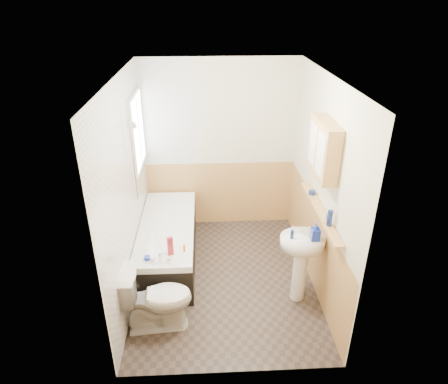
{
  "coord_description": "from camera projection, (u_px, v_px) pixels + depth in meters",
  "views": [
    {
      "loc": [
        -0.21,
        -4.02,
        3.26
      ],
      "look_at": [
        0.0,
        0.15,
        1.15
      ],
      "focal_mm": 32.0,
      "sensor_mm": 36.0,
      "label": 1
    }
  ],
  "objects": [
    {
      "name": "wall_front",
      "position": [
        234.0,
        267.0,
        3.24
      ],
      "size": [
        2.2,
        0.02,
        2.5
      ],
      "primitive_type": "cube",
      "color": "beige",
      "rests_on": "ground"
    },
    {
      "name": "bathtub",
      "position": [
        168.0,
        242.0,
        5.28
      ],
      "size": [
        0.7,
        1.83,
        0.7
      ],
      "color": "black",
      "rests_on": "floor"
    },
    {
      "name": "pine_shelf",
      "position": [
        320.0,
        211.0,
        4.4
      ],
      "size": [
        0.1,
        1.42,
        0.03
      ],
      "primitive_type": "cube",
      "color": "tan",
      "rests_on": "wall_right"
    },
    {
      "name": "wainscot_back",
      "position": [
        220.0,
        193.0,
        6.08
      ],
      "size": [
        2.2,
        0.01,
        1.0
      ],
      "primitive_type": "cube",
      "color": "tan",
      "rests_on": "wall_back"
    },
    {
      "name": "wall_right",
      "position": [
        322.0,
        188.0,
        4.55
      ],
      "size": [
        0.02,
        2.8,
        2.5
      ],
      "primitive_type": "cube",
      "color": "beige",
      "rests_on": "ground"
    },
    {
      "name": "floor",
      "position": [
        225.0,
        278.0,
        5.07
      ],
      "size": [
        2.8,
        2.8,
        0.0
      ],
      "primitive_type": "plane",
      "color": "#302621",
      "rests_on": "ground"
    },
    {
      "name": "wall_back",
      "position": [
        220.0,
        147.0,
        5.76
      ],
      "size": [
        2.2,
        0.02,
        2.5
      ],
      "primitive_type": "cube",
      "color": "beige",
      "rests_on": "ground"
    },
    {
      "name": "toilet",
      "position": [
        156.0,
        298.0,
        4.19
      ],
      "size": [
        0.79,
        0.48,
        0.74
      ],
      "primitive_type": "imported",
      "rotation": [
        0.0,
        0.0,
        1.65
      ],
      "color": "white",
      "rests_on": "floor"
    },
    {
      "name": "soap_bottle",
      "position": [
        315.0,
        236.0,
        4.29
      ],
      "size": [
        0.1,
        0.21,
        0.09
      ],
      "primitive_type": "imported",
      "rotation": [
        0.0,
        0.0,
        -0.03
      ],
      "color": "#19339E",
      "rests_on": "sink"
    },
    {
      "name": "wainscot_right",
      "position": [
        313.0,
        243.0,
        4.89
      ],
      "size": [
        0.01,
        2.8,
        1.0
      ],
      "primitive_type": "cube",
      "color": "tan",
      "rests_on": "wall_right"
    },
    {
      "name": "clear_bottle",
      "position": [
        292.0,
        234.0,
        4.31
      ],
      "size": [
        0.04,
        0.04,
        0.1
      ],
      "primitive_type": "cylinder",
      "rotation": [
        0.0,
        0.0,
        0.05
      ],
      "color": "navy",
      "rests_on": "sink"
    },
    {
      "name": "orange_bottle",
      "position": [
        184.0,
        248.0,
        4.61
      ],
      "size": [
        0.03,
        0.03,
        0.08
      ],
      "primitive_type": "cylinder",
      "rotation": [
        0.0,
        0.0,
        -0.11
      ],
      "color": "orange",
      "rests_on": "bathtub"
    },
    {
      "name": "shower_riser",
      "position": [
        133.0,
        148.0,
        4.57
      ],
      "size": [
        0.1,
        0.07,
        1.12
      ],
      "color": "silver",
      "rests_on": "wall_left"
    },
    {
      "name": "cream_jar",
      "position": [
        147.0,
        258.0,
        4.48
      ],
      "size": [
        0.07,
        0.07,
        0.04
      ],
      "primitive_type": "cylinder",
      "rotation": [
        0.0,
        0.0,
        0.06
      ],
      "color": "#19339E",
      "rests_on": "bathtub"
    },
    {
      "name": "tile_return_back",
      "position": [
        167.0,
        114.0,
        5.48
      ],
      "size": [
        0.75,
        0.01,
        1.5
      ],
      "primitive_type": "cube",
      "color": "white",
      "rests_on": "wall_back"
    },
    {
      "name": "foam_can",
      "position": [
        330.0,
        218.0,
        4.05
      ],
      "size": [
        0.06,
        0.06,
        0.18
      ],
      "primitive_type": "cylinder",
      "rotation": [
        0.0,
        0.0,
        -0.19
      ],
      "color": "navy",
      "rests_on": "pine_shelf"
    },
    {
      "name": "black_jar",
      "position": [
        312.0,
        192.0,
        4.71
      ],
      "size": [
        0.08,
        0.08,
        0.05
      ],
      "primitive_type": "cylinder",
      "rotation": [
        0.0,
        0.0,
        0.1
      ],
      "color": "navy",
      "rests_on": "pine_shelf"
    },
    {
      "name": "wall_left",
      "position": [
        125.0,
        192.0,
        4.45
      ],
      "size": [
        0.02,
        2.8,
        2.5
      ],
      "primitive_type": "cube",
      "color": "beige",
      "rests_on": "ground"
    },
    {
      "name": "tile_cladding_left",
      "position": [
        127.0,
        192.0,
        4.45
      ],
      "size": [
        0.01,
        2.8,
        2.5
      ],
      "primitive_type": "cube",
      "color": "white",
      "rests_on": "wall_left"
    },
    {
      "name": "wainscot_front",
      "position": [
        233.0,
        333.0,
        3.6
      ],
      "size": [
        2.2,
        0.01,
        1.0
      ],
      "primitive_type": "cube",
      "color": "tan",
      "rests_on": "wall_front"
    },
    {
      "name": "green_bottle",
      "position": [
        326.0,
        210.0,
        4.17
      ],
      "size": [
        0.05,
        0.05,
        0.2
      ],
      "primitive_type": "cone",
      "rotation": [
        0.0,
        0.0,
        0.43
      ],
      "color": "silver",
      "rests_on": "pine_shelf"
    },
    {
      "name": "ceiling",
      "position": [
        225.0,
        77.0,
        3.94
      ],
      "size": [
        2.8,
        2.8,
        0.0
      ],
      "primitive_type": "plane",
      "rotation": [
        3.14,
        0.0,
        0.0
      ],
      "color": "white",
      "rests_on": "ground"
    },
    {
      "name": "medicine_cabinet",
      "position": [
        324.0,
        149.0,
        4.11
      ],
      "size": [
        0.16,
        0.64,
        0.58
      ],
      "color": "tan",
      "rests_on": "wall_right"
    },
    {
      "name": "sink",
      "position": [
        301.0,
        255.0,
        4.47
      ],
      "size": [
        0.5,
        0.4,
        0.97
      ],
      "rotation": [
        0.0,
        0.0,
        -0.19
      ],
      "color": "white",
      "rests_on": "floor"
    },
    {
      "name": "blue_gel",
      "position": [
        170.0,
        246.0,
        4.52
      ],
      "size": [
        0.07,
        0.06,
        0.23
      ],
      "primitive_type": "cube",
      "rotation": [
        0.0,
        0.0,
        0.35
      ],
      "color": "maroon",
      "rests_on": "bathtub"
    },
    {
      "name": "window",
      "position": [
        138.0,
        131.0,
        5.12
      ],
      "size": [
        0.03,
        0.79,
        0.99
      ],
      "color": "white",
      "rests_on": "wall_left"
    }
  ]
}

